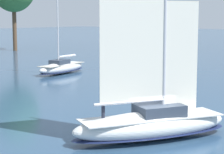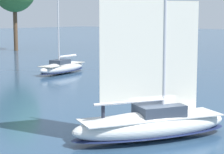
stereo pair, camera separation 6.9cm
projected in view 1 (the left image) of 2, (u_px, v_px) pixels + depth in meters
ground_plane at (151, 139)px, 25.30m from camera, size 400.00×400.00×0.00m
sailboat_main at (152, 121)px, 25.16m from camera, size 9.85×6.88×13.31m
sailboat_moored_near_marina at (62, 67)px, 54.09m from camera, size 8.72×3.86×11.60m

